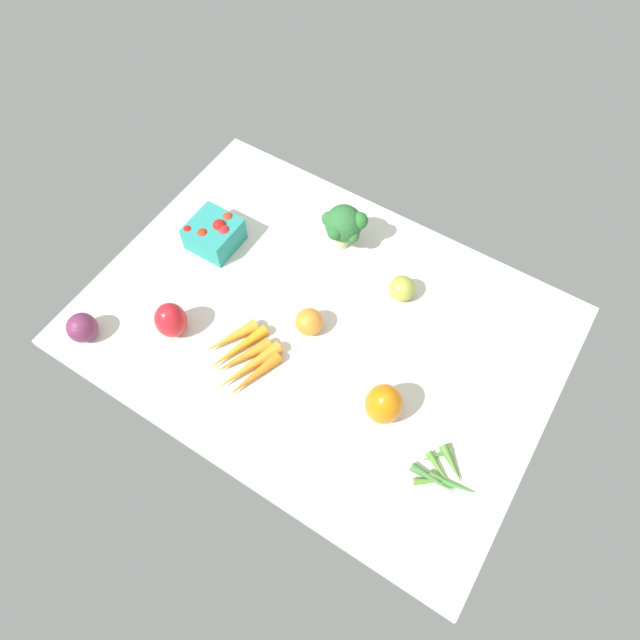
# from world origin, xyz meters

# --- Properties ---
(tablecloth) EXTENTS (1.04, 0.76, 0.02)m
(tablecloth) POSITION_xyz_m (0.00, 0.00, 0.01)
(tablecloth) COLOR silver
(tablecloth) RESTS_ON ground
(okra_pile) EXTENTS (0.14, 0.11, 0.02)m
(okra_pile) POSITION_xyz_m (0.38, -0.16, 0.03)
(okra_pile) COLOR #417839
(okra_pile) RESTS_ON tablecloth
(heirloom_tomato_orange) EXTENTS (0.06, 0.06, 0.06)m
(heirloom_tomato_orange) POSITION_xyz_m (-0.01, -0.02, 0.05)
(heirloom_tomato_orange) COLOR orange
(heirloom_tomato_orange) RESTS_ON tablecloth
(bell_pepper_orange) EXTENTS (0.09, 0.09, 0.10)m
(bell_pepper_orange) POSITION_xyz_m (0.22, -0.11, 0.07)
(bell_pepper_orange) COLOR orange
(bell_pepper_orange) RESTS_ON tablecloth
(heirloom_tomato_green) EXTENTS (0.06, 0.06, 0.06)m
(heirloom_tomato_green) POSITION_xyz_m (0.12, 0.17, 0.05)
(heirloom_tomato_green) COLOR #9FA63E
(heirloom_tomato_green) RESTS_ON tablecloth
(red_onion_near_basket) EXTENTS (0.07, 0.07, 0.07)m
(red_onion_near_basket) POSITION_xyz_m (-0.43, -0.30, 0.05)
(red_onion_near_basket) COLOR #702B50
(red_onion_near_basket) RESTS_ON tablecloth
(berry_basket) EXTENTS (0.11, 0.11, 0.08)m
(berry_basket) POSITION_xyz_m (-0.34, 0.06, 0.06)
(berry_basket) COLOR teal
(berry_basket) RESTS_ON tablecloth
(broccoli_head) EXTENTS (0.10, 0.10, 0.13)m
(broccoli_head) POSITION_xyz_m (-0.07, 0.22, 0.10)
(broccoli_head) COLOR #A1C17E
(broccoli_head) RESTS_ON tablecloth
(bell_pepper_red) EXTENTS (0.09, 0.09, 0.09)m
(bell_pepper_red) POSITION_xyz_m (-0.27, -0.19, 0.07)
(bell_pepper_red) COLOR red
(bell_pepper_red) RESTS_ON tablecloth
(carrot_bunch) EXTENTS (0.17, 0.18, 0.03)m
(carrot_bunch) POSITION_xyz_m (-0.09, -0.17, 0.03)
(carrot_bunch) COLOR orange
(carrot_bunch) RESTS_ON tablecloth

